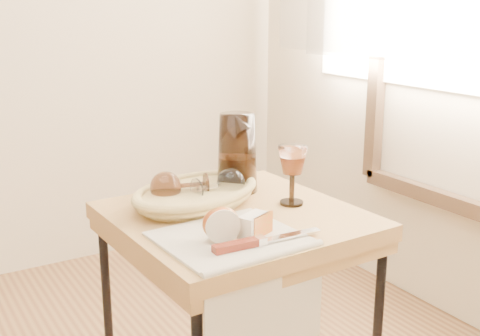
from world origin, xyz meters
TOP-DOWN VIEW (x-y plane):
  - tea_towel at (0.54, 0.07)m, footprint 0.31×0.28m
  - bread_basket at (0.59, 0.33)m, footprint 0.39×0.32m
  - goblet_lying_a at (0.56, 0.34)m, footprint 0.15×0.11m
  - goblet_lying_b at (0.64, 0.31)m, footprint 0.13×0.08m
  - pitcher at (0.74, 0.37)m, footprint 0.24×0.28m
  - wine_goblet at (0.80, 0.20)m, footprint 0.10×0.10m
  - apple_half at (0.52, 0.07)m, footprint 0.09×0.06m
  - apple_wedge at (0.59, 0.06)m, footprint 0.08×0.06m
  - table_knife at (0.58, 0.00)m, footprint 0.26×0.04m

SIDE VIEW (x-z plane):
  - tea_towel at x=0.54m, z-range 0.72..0.73m
  - table_knife at x=0.58m, z-range 0.73..0.75m
  - bread_basket at x=0.59m, z-range 0.72..0.77m
  - apple_wedge at x=0.59m, z-range 0.73..0.78m
  - apple_half at x=0.52m, z-range 0.73..0.80m
  - goblet_lying_b at x=0.64m, z-range 0.74..0.81m
  - goblet_lying_a at x=0.56m, z-range 0.74..0.81m
  - wine_goblet at x=0.80m, z-range 0.72..0.88m
  - pitcher at x=0.74m, z-range 0.70..0.96m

